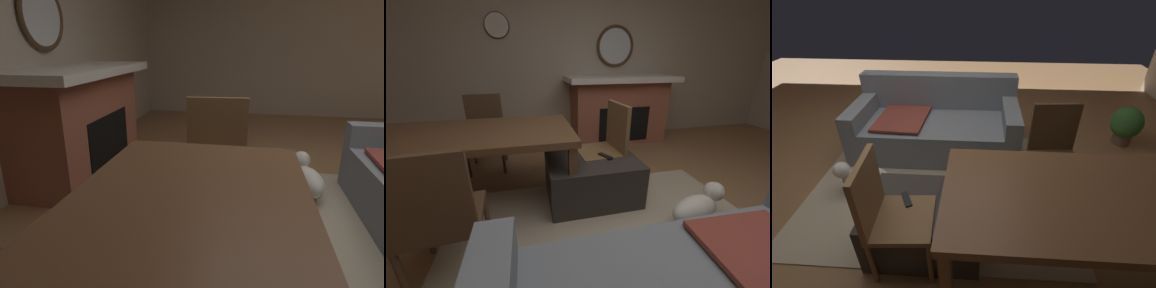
% 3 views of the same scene
% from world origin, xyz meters
% --- Properties ---
extents(floor, '(9.42, 9.42, 0.00)m').
position_xyz_m(floor, '(0.00, 0.00, 0.00)').
color(floor, olive).
extents(wall_back_fireplace_side, '(8.25, 0.12, 2.79)m').
position_xyz_m(wall_back_fireplace_side, '(0.00, -2.77, 1.39)').
color(wall_back_fireplace_side, '#B7A893').
rests_on(wall_back_fireplace_side, ground).
extents(area_rug, '(2.60, 2.00, 0.01)m').
position_xyz_m(area_rug, '(0.31, -0.09, 0.01)').
color(area_rug, tan).
rests_on(area_rug, ground).
extents(fireplace, '(1.77, 0.76, 1.09)m').
position_xyz_m(fireplace, '(-0.62, -2.39, 0.55)').
color(fireplace, '#9E5642').
rests_on(fireplace, ground).
extents(round_wall_mirror, '(0.65, 0.05, 0.65)m').
position_xyz_m(round_wall_mirror, '(-0.62, -2.68, 1.54)').
color(round_wall_mirror, '#4C331E').
extents(ottoman_coffee_table, '(0.87, 0.65, 0.44)m').
position_xyz_m(ottoman_coffee_table, '(0.31, -0.80, 0.22)').
color(ottoman_coffee_table, '#2D2826').
rests_on(ottoman_coffee_table, ground).
extents(tv_remote, '(0.12, 0.16, 0.02)m').
position_xyz_m(tv_remote, '(0.18, -0.79, 0.45)').
color(tv_remote, black).
rests_on(tv_remote, ottoman_coffee_table).
extents(dining_table, '(1.87, 0.92, 0.74)m').
position_xyz_m(dining_table, '(1.43, -0.96, 0.67)').
color(dining_table, brown).
rests_on(dining_table, ground).
extents(dining_chair_north, '(0.47, 0.47, 0.93)m').
position_xyz_m(dining_chair_north, '(1.42, -0.11, 0.52)').
color(dining_chair_north, '#513823').
rests_on(dining_chair_north, ground).
extents(dining_chair_west, '(0.47, 0.47, 0.93)m').
position_xyz_m(dining_chair_west, '(0.10, -0.97, 0.52)').
color(dining_chair_west, brown).
rests_on(dining_chair_west, ground).
extents(dining_chair_south, '(0.45, 0.45, 0.93)m').
position_xyz_m(dining_chair_south, '(1.43, -1.81, 0.52)').
color(dining_chair_south, '#513823').
rests_on(dining_chair_south, ground).
extents(small_dog, '(0.53, 0.31, 0.31)m').
position_xyz_m(small_dog, '(-0.46, -0.22, 0.18)').
color(small_dog, silver).
rests_on(small_dog, ground).
extents(wall_clock, '(0.35, 0.03, 0.35)m').
position_xyz_m(wall_clock, '(1.22, -2.68, 1.80)').
color(wall_clock, silver).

